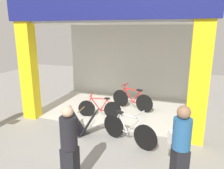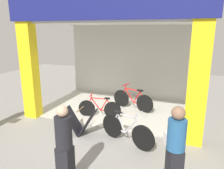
% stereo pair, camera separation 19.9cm
% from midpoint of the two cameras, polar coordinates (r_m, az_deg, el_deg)
% --- Properties ---
extents(ground_plane, '(19.23, 19.23, 0.00)m').
position_cam_midpoint_polar(ground_plane, '(6.69, -3.25, -11.29)').
color(ground_plane, gray).
rests_on(ground_plane, ground).
extents(shop_facade, '(5.82, 3.65, 3.88)m').
position_cam_midpoint_polar(shop_facade, '(7.67, 1.37, 8.23)').
color(shop_facade, beige).
rests_on(shop_facade, ground).
extents(bicycle_inside_0, '(1.44, 0.40, 0.80)m').
position_cam_midpoint_polar(bicycle_inside_0, '(7.30, -4.09, -6.33)').
color(bicycle_inside_0, black).
rests_on(bicycle_inside_0, ground).
extents(bicycle_inside_1, '(1.62, 0.59, 0.93)m').
position_cam_midpoint_polar(bicycle_inside_1, '(8.00, 4.62, -4.08)').
color(bicycle_inside_1, black).
rests_on(bicycle_inside_1, ground).
extents(bicycle_parked_0, '(1.57, 0.66, 0.92)m').
position_cam_midpoint_polar(bicycle_parked_0, '(5.71, 3.32, -11.93)').
color(bicycle_parked_0, black).
rests_on(bicycle_parked_0, ground).
extents(sandwich_board_sign, '(0.95, 0.52, 0.77)m').
position_cam_midpoint_polar(sandwich_board_sign, '(6.21, -8.96, -9.75)').
color(sandwich_board_sign, black).
rests_on(sandwich_board_sign, ground).
extents(pedestrian_0, '(0.32, 0.32, 1.62)m').
position_cam_midpoint_polar(pedestrian_0, '(4.16, -12.61, -15.94)').
color(pedestrian_0, black).
rests_on(pedestrian_0, ground).
extents(pedestrian_2, '(0.47, 0.64, 1.67)m').
position_cam_midpoint_polar(pedestrian_2, '(4.10, 16.21, -15.98)').
color(pedestrian_2, black).
rests_on(pedestrian_2, ground).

